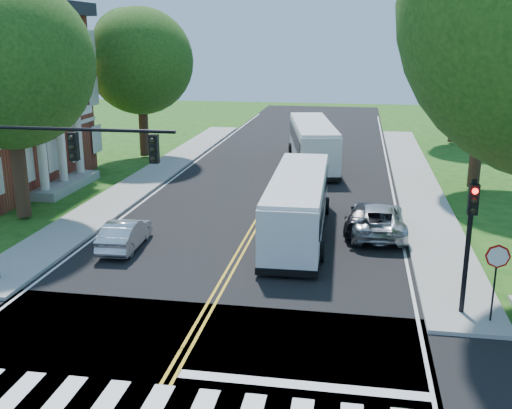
% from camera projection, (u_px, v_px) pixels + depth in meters
% --- Properties ---
extents(ground, '(140.00, 140.00, 0.00)m').
position_uv_depth(ground, '(153.00, 408.00, 14.58)').
color(ground, '#184B12').
rests_on(ground, ground).
extents(road, '(14.00, 96.00, 0.01)m').
position_uv_depth(road, '(266.00, 207.00, 31.66)').
color(road, black).
rests_on(road, ground).
extents(cross_road, '(60.00, 12.00, 0.01)m').
position_uv_depth(cross_road, '(153.00, 408.00, 14.58)').
color(cross_road, black).
rests_on(cross_road, ground).
extents(center_line, '(0.36, 70.00, 0.01)m').
position_uv_depth(center_line, '(276.00, 189.00, 35.45)').
color(center_line, gold).
rests_on(center_line, road).
extents(edge_line_w, '(0.12, 70.00, 0.01)m').
position_uv_depth(edge_line_w, '(166.00, 184.00, 36.55)').
color(edge_line_w, silver).
rests_on(edge_line_w, road).
extents(edge_line_e, '(0.12, 70.00, 0.01)m').
position_uv_depth(edge_line_e, '(393.00, 194.00, 34.35)').
color(edge_line_e, silver).
rests_on(edge_line_e, road).
extents(stop_bar, '(6.60, 0.40, 0.01)m').
position_uv_depth(stop_bar, '(302.00, 385.00, 15.53)').
color(stop_bar, silver).
rests_on(stop_bar, road).
extents(sidewalk_nw, '(2.60, 40.00, 0.15)m').
position_uv_depth(sidewalk_nw, '(158.00, 172.00, 39.63)').
color(sidewalk_nw, gray).
rests_on(sidewalk_nw, ground).
extents(sidewalk_ne, '(2.60, 40.00, 0.15)m').
position_uv_depth(sidewalk_ne, '(416.00, 182.00, 36.94)').
color(sidewalk_ne, gray).
rests_on(sidewalk_ne, ground).
extents(tree_west_near, '(8.00, 8.00, 11.40)m').
position_uv_depth(tree_west_near, '(8.00, 63.00, 27.69)').
color(tree_west_near, '#372216').
rests_on(tree_west_near, ground).
extents(tree_west_far, '(7.60, 7.60, 10.67)m').
position_uv_depth(tree_west_far, '(140.00, 61.00, 42.93)').
color(tree_west_far, '#372216').
rests_on(tree_west_far, ground).
extents(tree_east_mid, '(8.40, 8.40, 11.93)m').
position_uv_depth(tree_east_mid, '(486.00, 53.00, 33.36)').
color(tree_east_mid, '#372216').
rests_on(tree_east_mid, ground).
extents(tree_east_far, '(7.20, 7.20, 10.34)m').
position_uv_depth(tree_east_far, '(459.00, 60.00, 48.64)').
color(tree_east_far, '#372216').
rests_on(tree_east_far, ground).
extents(signal_nw, '(7.15, 0.46, 5.66)m').
position_uv_depth(signal_nw, '(45.00, 169.00, 20.44)').
color(signal_nw, black).
rests_on(signal_nw, ground).
extents(signal_ne, '(0.30, 0.46, 4.40)m').
position_uv_depth(signal_ne, '(470.00, 229.00, 18.56)').
color(signal_ne, black).
rests_on(signal_ne, ground).
extents(stop_sign, '(0.76, 0.08, 2.53)m').
position_uv_depth(stop_sign, '(497.00, 265.00, 18.24)').
color(stop_sign, black).
rests_on(stop_sign, ground).
extents(bus_lead, '(2.81, 10.84, 2.79)m').
position_uv_depth(bus_lead, '(298.00, 204.00, 26.89)').
color(bus_lead, silver).
rests_on(bus_lead, road).
extents(bus_follow, '(4.47, 11.90, 3.01)m').
position_uv_depth(bus_follow, '(312.00, 143.00, 41.58)').
color(bus_follow, silver).
rests_on(bus_follow, road).
extents(hatchback, '(1.56, 3.88, 1.26)m').
position_uv_depth(hatchback, '(125.00, 234.00, 25.42)').
color(hatchback, '#B7BABF').
rests_on(hatchback, road).
extents(suv, '(2.47, 5.17, 1.43)m').
position_uv_depth(suv, '(378.00, 219.00, 27.24)').
color(suv, '#B6B8BE').
rests_on(suv, road).
extents(dark_sedan, '(2.47, 4.83, 1.34)m').
position_uv_depth(dark_sedan, '(369.00, 217.00, 27.64)').
color(dark_sedan, black).
rests_on(dark_sedan, road).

